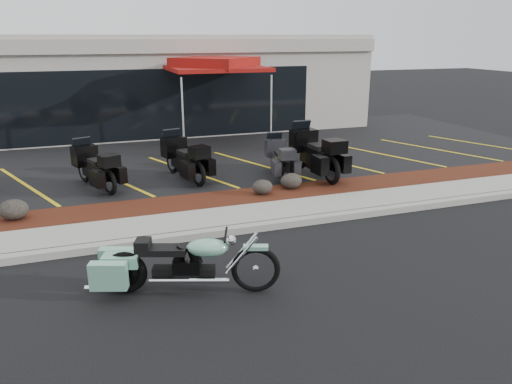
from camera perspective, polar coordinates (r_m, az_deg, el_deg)
name	(u,v)px	position (r m, az deg, el deg)	size (l,w,h in m)	color
ground	(251,249)	(9.73, -0.54, -6.56)	(90.00, 90.00, 0.00)	black
curb	(237,229)	(10.49, -2.15, -4.30)	(24.00, 0.25, 0.15)	gray
sidewalk	(228,218)	(11.12, -3.23, -3.04)	(24.00, 1.20, 0.15)	gray
mulch_bed	(214,202)	(12.21, -4.82, -1.15)	(24.00, 1.20, 0.16)	#36110C
upper_lot	(173,155)	(17.30, -9.44, 4.22)	(26.00, 9.60, 0.15)	black
dealership_building	(145,82)	(23.15, -12.57, 12.18)	(18.00, 8.16, 4.00)	gray
boulder_left	(13,210)	(11.95, -25.99, -1.82)	(0.62, 0.52, 0.44)	black
boulder_mid	(262,187)	(12.47, 0.73, 0.58)	(0.52, 0.43, 0.37)	black
boulder_right	(291,181)	(12.96, 4.05, 1.28)	(0.57, 0.48, 0.41)	black
hero_cruiser	(256,262)	(7.98, -0.03, -8.06)	(2.95, 0.75, 1.04)	#7CC1A1
touring_black_front	(83,160)	(14.22, -19.14, 3.49)	(2.12, 0.81, 1.23)	black
touring_black_mid	(172,151)	(14.53, -9.57, 4.63)	(2.23, 0.85, 1.30)	black
touring_grey	(274,151)	(14.67, 2.10, 4.67)	(1.97, 0.75, 1.14)	#2A2A2F
touring_black_rear	(301,145)	(14.88, 5.16, 5.41)	(2.50, 0.96, 1.46)	black
traffic_cone	(176,150)	(16.63, -9.10, 4.80)	(0.31, 0.31, 0.47)	#EA5707
popup_canopy	(215,65)	(18.33, -4.68, 14.24)	(4.24, 4.24, 3.09)	silver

